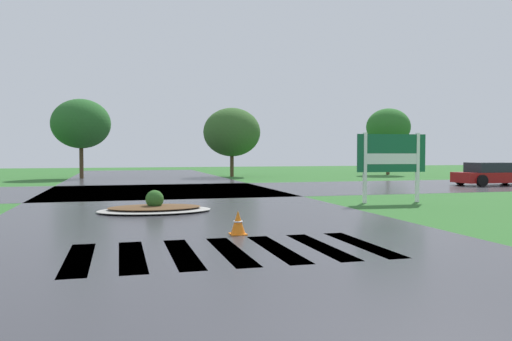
# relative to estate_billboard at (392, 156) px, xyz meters

# --- Properties ---
(asphalt_roadway) EXTENTS (10.85, 80.00, 0.01)m
(asphalt_roadway) POSITION_rel_estate_billboard_xyz_m (-7.67, -2.73, -1.70)
(asphalt_roadway) COLOR #35353A
(asphalt_roadway) RESTS_ON ground
(asphalt_cross_road) EXTENTS (90.00, 9.76, 0.01)m
(asphalt_cross_road) POSITION_rel_estate_billboard_xyz_m (-7.67, 8.13, -1.70)
(asphalt_cross_road) COLOR #35353A
(asphalt_cross_road) RESTS_ON ground
(crosswalk_stripes) EXTENTS (5.85, 2.95, 0.01)m
(crosswalk_stripes) POSITION_rel_estate_billboard_xyz_m (-7.67, -7.50, -1.70)
(crosswalk_stripes) COLOR white
(crosswalk_stripes) RESTS_ON ground
(estate_billboard) EXTENTS (2.67, 0.26, 2.57)m
(estate_billboard) POSITION_rel_estate_billboard_xyz_m (0.00, 0.00, 0.00)
(estate_billboard) COLOR white
(estate_billboard) RESTS_ON ground
(median_island) EXTENTS (3.49, 2.19, 0.68)m
(median_island) POSITION_rel_estate_billboard_xyz_m (-8.62, -0.74, -1.57)
(median_island) COLOR #9E9B93
(median_island) RESTS_ON ground
(car_blue_compact) EXTENTS (4.51, 2.04, 1.28)m
(car_blue_compact) POSITION_rel_estate_billboard_xyz_m (10.63, 7.41, -1.10)
(car_blue_compact) COLOR maroon
(car_blue_compact) RESTS_ON ground
(traffic_cone) EXTENTS (0.36, 0.36, 0.54)m
(traffic_cone) POSITION_rel_estate_billboard_xyz_m (-7.11, -5.68, -1.44)
(traffic_cone) COLOR orange
(traffic_cone) RESTS_ON ground
(background_treeline) EXTENTS (41.49, 4.67, 5.64)m
(background_treeline) POSITION_rel_estate_billboard_xyz_m (-6.21, 21.44, 2.01)
(background_treeline) COLOR #4C3823
(background_treeline) RESTS_ON ground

